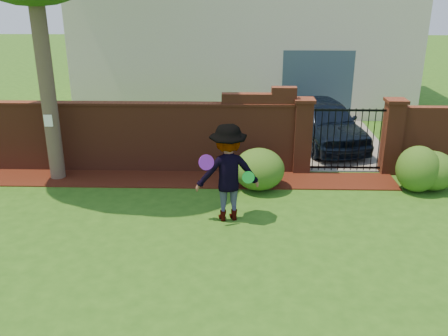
{
  "coord_description": "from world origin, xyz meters",
  "views": [
    {
      "loc": [
        0.78,
        -7.69,
        4.47
      ],
      "look_at": [
        0.53,
        1.4,
        1.05
      ],
      "focal_mm": 39.34,
      "sensor_mm": 36.0,
      "label": 1
    }
  ],
  "objects_px": {
    "frisbee_purple": "(206,162)",
    "frisbee_green": "(248,177)",
    "car": "(327,124)",
    "man": "(228,174)"
  },
  "relations": [
    {
      "from": "frisbee_green",
      "to": "man",
      "type": "bearing_deg",
      "value": 156.97
    },
    {
      "from": "man",
      "to": "frisbee_purple",
      "type": "bearing_deg",
      "value": 23.72
    },
    {
      "from": "car",
      "to": "frisbee_purple",
      "type": "relative_size",
      "value": 13.51
    },
    {
      "from": "frisbee_purple",
      "to": "frisbee_green",
      "type": "relative_size",
      "value": 1.22
    },
    {
      "from": "car",
      "to": "frisbee_green",
      "type": "xyz_separation_m",
      "value": [
        -2.37,
        -4.99,
        0.29
      ]
    },
    {
      "from": "frisbee_purple",
      "to": "frisbee_green",
      "type": "bearing_deg",
      "value": 8.24
    },
    {
      "from": "frisbee_purple",
      "to": "frisbee_green",
      "type": "height_order",
      "value": "frisbee_purple"
    },
    {
      "from": "car",
      "to": "frisbee_purple",
      "type": "distance_m",
      "value": 6.05
    },
    {
      "from": "car",
      "to": "man",
      "type": "relative_size",
      "value": 2.03
    },
    {
      "from": "man",
      "to": "frisbee_purple",
      "type": "distance_m",
      "value": 0.59
    }
  ]
}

